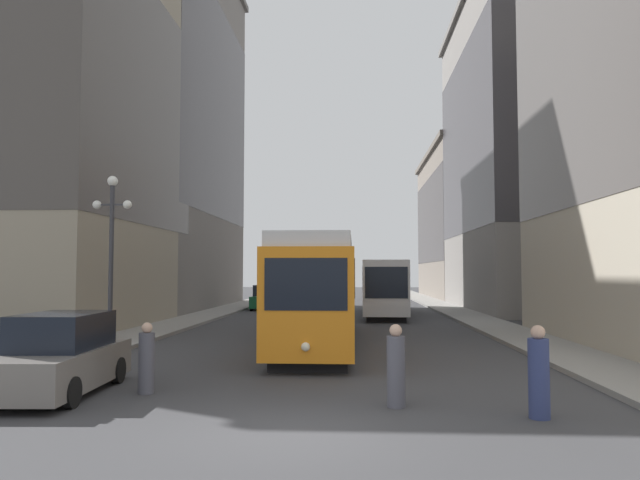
# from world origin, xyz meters

# --- Properties ---
(ground_plane) EXTENTS (200.00, 200.00, 0.00)m
(ground_plane) POSITION_xyz_m (0.00, 0.00, 0.00)
(ground_plane) COLOR #38383A
(sidewalk_left) EXTENTS (2.51, 120.00, 0.15)m
(sidewalk_left) POSITION_xyz_m (-8.08, 40.00, 0.07)
(sidewalk_left) COLOR gray
(sidewalk_left) RESTS_ON ground
(sidewalk_right) EXTENTS (2.51, 120.00, 0.15)m
(sidewalk_right) POSITION_xyz_m (8.08, 40.00, 0.07)
(sidewalk_right) COLOR gray
(sidewalk_right) RESTS_ON ground
(streetcar) EXTENTS (2.65, 14.81, 3.89)m
(streetcar) POSITION_xyz_m (-0.16, 12.68, 2.10)
(streetcar) COLOR black
(streetcar) RESTS_ON ground
(transit_bus) EXTENTS (3.04, 12.35, 3.45)m
(transit_bus) POSITION_xyz_m (3.09, 27.67, 1.95)
(transit_bus) COLOR black
(transit_bus) RESTS_ON ground
(parked_car_left_near) EXTENTS (2.06, 4.42, 1.82)m
(parked_car_left_near) POSITION_xyz_m (-5.52, 2.91, 0.84)
(parked_car_left_near) COLOR black
(parked_car_left_near) RESTS_ON ground
(parked_car_left_mid) EXTENTS (1.99, 4.46, 1.82)m
(parked_car_left_mid) POSITION_xyz_m (-5.52, 33.27, 0.84)
(parked_car_left_mid) COLOR black
(parked_car_left_mid) RESTS_ON ground
(pedestrian_crossing_near) EXTENTS (0.38, 0.38, 1.69)m
(pedestrian_crossing_near) POSITION_xyz_m (1.98, 2.10, 0.79)
(pedestrian_crossing_near) COLOR #4C4C56
(pedestrian_crossing_near) RESTS_ON ground
(pedestrian_crossing_far) EXTENTS (0.36, 0.36, 1.61)m
(pedestrian_crossing_far) POSITION_xyz_m (-3.61, 3.11, 0.75)
(pedestrian_crossing_far) COLOR #4C4C56
(pedestrian_crossing_far) RESTS_ON ground
(pedestrian_on_sidewalk) EXTENTS (0.39, 0.39, 1.75)m
(pedestrian_on_sidewalk) POSITION_xyz_m (4.62, 1.32, 0.82)
(pedestrian_on_sidewalk) COLOR navy
(pedestrian_on_sidewalk) RESTS_ON ground
(lamp_post_left_near) EXTENTS (1.41, 0.36, 6.02)m
(lamp_post_left_near) POSITION_xyz_m (-7.42, 9.96, 4.07)
(lamp_post_left_near) COLOR #333338
(lamp_post_left_near) RESTS_ON sidewalk_left
(building_left_corner) EXTENTS (16.09, 20.83, 28.41)m
(building_left_corner) POSITION_xyz_m (-17.08, 34.06, 14.64)
(building_left_corner) COLOR slate
(building_left_corner) RESTS_ON ground
(building_left_midblock) EXTENTS (12.56, 15.23, 21.05)m
(building_left_midblock) POSITION_xyz_m (-15.31, 18.64, 10.82)
(building_left_midblock) COLOR gray
(building_left_midblock) RESTS_ON ground
(building_right_corner) EXTENTS (14.81, 22.05, 15.90)m
(building_right_corner) POSITION_xyz_m (16.44, 54.40, 8.15)
(building_right_corner) COLOR slate
(building_right_corner) RESTS_ON ground
(building_right_far) EXTENTS (11.90, 19.88, 23.30)m
(building_right_far) POSITION_xyz_m (14.98, 33.88, 11.99)
(building_right_far) COLOR gray
(building_right_far) RESTS_ON ground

